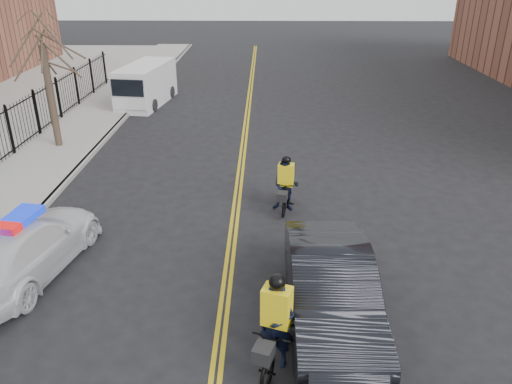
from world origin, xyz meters
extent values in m
plane|color=black|center=(0.00, 0.00, 0.00)|extent=(120.00, 120.00, 0.00)
cube|color=gold|center=(-0.08, 8.00, 0.01)|extent=(0.10, 60.00, 0.01)
cube|color=gold|center=(0.08, 8.00, 0.01)|extent=(0.10, 60.00, 0.01)
cube|color=gray|center=(-7.50, 8.00, 0.07)|extent=(3.00, 60.00, 0.15)
cube|color=gray|center=(-6.00, 8.00, 0.07)|extent=(0.20, 60.00, 0.15)
cylinder|color=#3C2D23|center=(-7.60, 10.00, 2.15)|extent=(0.28, 0.28, 4.00)
imported|color=silver|center=(-4.92, 0.96, 0.70)|extent=(2.73, 5.11, 1.41)
cube|color=#0C26CC|center=(-4.92, 0.96, 1.49)|extent=(0.79, 1.37, 0.16)
imported|color=black|center=(2.28, -0.81, 0.81)|extent=(1.78, 4.96, 1.63)
cube|color=white|center=(-5.50, 17.29, 1.05)|extent=(2.50, 5.12, 2.09)
cube|color=white|center=(-5.80, 15.17, 0.86)|extent=(1.86, 0.97, 1.09)
cube|color=black|center=(-5.85, 14.81, 1.41)|extent=(1.63, 0.32, 0.82)
cylinder|color=black|center=(-6.56, 15.97, 0.32)|extent=(0.32, 0.66, 0.64)
cylinder|color=black|center=(-4.85, 15.72, 0.32)|extent=(0.32, 0.66, 0.64)
cylinder|color=black|center=(-6.15, 18.85, 0.32)|extent=(0.32, 0.66, 0.64)
cylinder|color=black|center=(-4.44, 18.61, 0.32)|extent=(0.32, 0.66, 0.64)
imported|color=black|center=(1.12, -1.98, 0.53)|extent=(1.34, 2.15, 1.07)
imported|color=black|center=(1.12, -1.98, 0.91)|extent=(0.77, 0.63, 1.83)
cube|color=yellow|center=(1.12, -1.98, 1.32)|extent=(0.61, 0.51, 0.77)
sphere|color=black|center=(1.12, -1.98, 1.84)|extent=(0.31, 0.31, 0.31)
cube|color=black|center=(0.88, -2.65, 0.83)|extent=(0.44, 0.47, 0.28)
imported|color=black|center=(1.53, 4.55, 0.53)|extent=(0.82, 1.82, 1.05)
imported|color=black|center=(1.53, 4.55, 0.81)|extent=(0.89, 0.76, 1.63)
cube|color=yellow|center=(1.53, 4.55, 1.17)|extent=(0.52, 0.40, 0.68)
sphere|color=black|center=(1.53, 4.55, 1.64)|extent=(0.27, 0.27, 0.27)
cube|color=black|center=(1.41, 3.93, 0.74)|extent=(0.35, 0.39, 0.25)
camera|label=1|loc=(0.87, -9.35, 6.99)|focal=35.00mm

